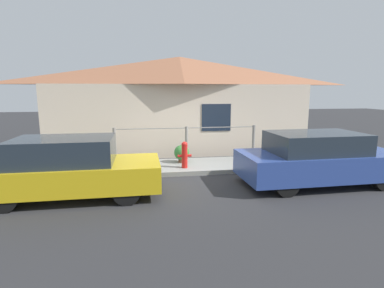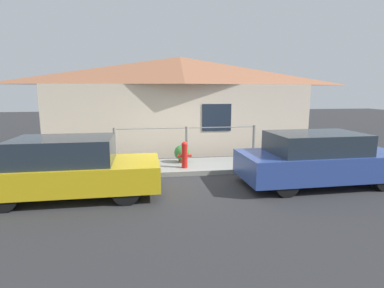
% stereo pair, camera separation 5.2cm
% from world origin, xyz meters
% --- Properties ---
extents(ground_plane, '(60.00, 60.00, 0.00)m').
position_xyz_m(ground_plane, '(0.00, 0.00, 0.00)').
color(ground_plane, '#2D2D30').
extents(sidewalk, '(24.00, 1.78, 0.14)m').
position_xyz_m(sidewalk, '(0.00, 0.89, 0.07)').
color(sidewalk, gray).
rests_on(sidewalk, ground_plane).
extents(house, '(10.29, 2.23, 3.77)m').
position_xyz_m(house, '(0.00, 3.44, 3.01)').
color(house, beige).
rests_on(house, ground_plane).
extents(fence, '(4.90, 0.10, 1.13)m').
position_xyz_m(fence, '(0.00, 1.63, 0.76)').
color(fence, gray).
rests_on(fence, sidewalk).
extents(car_left, '(4.01, 1.67, 1.41)m').
position_xyz_m(car_left, '(-3.14, -1.30, 0.70)').
color(car_left, gold).
rests_on(car_left, ground_plane).
extents(car_right, '(4.26, 1.80, 1.39)m').
position_xyz_m(car_right, '(3.11, -1.30, 0.69)').
color(car_right, '#2D4793').
rests_on(car_right, ground_plane).
extents(fire_hydrant, '(0.42, 0.19, 0.81)m').
position_xyz_m(fire_hydrant, '(-0.23, 0.46, 0.56)').
color(fire_hydrant, red).
rests_on(fire_hydrant, sidewalk).
extents(potted_plant_near_hydrant, '(0.50, 0.50, 0.58)m').
position_xyz_m(potted_plant_near_hydrant, '(-0.23, 1.17, 0.46)').
color(potted_plant_near_hydrant, brown).
rests_on(potted_plant_near_hydrant, sidewalk).
extents(potted_plant_by_fence, '(0.38, 0.38, 0.48)m').
position_xyz_m(potted_plant_by_fence, '(-3.25, 0.99, 0.39)').
color(potted_plant_by_fence, brown).
rests_on(potted_plant_by_fence, sidewalk).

